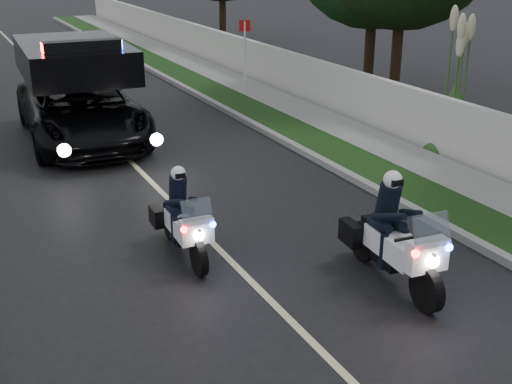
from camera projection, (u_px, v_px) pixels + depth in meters
ground at (272, 302)px, 9.80m from camera, size 120.00×120.00×0.00m
curb_right at (239, 117)px, 19.84m from camera, size 0.20×60.00×0.15m
grass_verge at (259, 114)px, 20.13m from camera, size 1.20×60.00×0.16m
sidewalk_right at (296, 109)px, 20.66m from camera, size 1.40×60.00×0.16m
property_wall at (324, 85)px, 20.84m from camera, size 0.22×60.00×1.50m
lane_marking at (105, 136)px, 18.16m from camera, size 0.12×50.00×0.01m
police_moto_left at (184, 255)px, 11.29m from camera, size 0.72×1.88×1.58m
police_moto_right at (390, 282)px, 10.38m from camera, size 0.92×2.20×1.83m
police_suv at (84, 140)px, 17.81m from camera, size 3.15×6.31×3.01m
sign_post at (245, 91)px, 23.62m from camera, size 0.52×0.52×2.56m
pampas_far at (449, 151)px, 16.86m from camera, size 1.47×1.47×4.13m
tree_right_b at (367, 90)px, 23.70m from camera, size 7.65×7.65×10.00m
tree_right_c at (393, 96)px, 22.82m from camera, size 6.96×6.96×10.39m
tree_right_e at (223, 41)px, 35.27m from camera, size 5.87×5.87×9.52m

